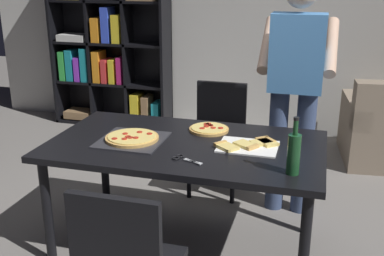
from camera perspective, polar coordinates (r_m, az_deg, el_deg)
ground_plane at (r=3.28m, az=-0.73°, el=-14.20°), size 12.00×12.00×0.00m
back_wall at (r=5.31m, az=7.40°, el=14.46°), size 6.40×0.10×2.80m
dining_table at (r=2.96m, az=-0.78°, el=-3.10°), size 1.72×0.96×0.75m
chair_far_side at (r=3.90m, az=3.24°, el=-0.30°), size 0.42×0.42×0.90m
bookshelf at (r=5.64m, az=-10.03°, el=9.44°), size 1.40×0.35×1.95m
person_serving_pizza at (r=3.48m, az=12.46°, el=5.28°), size 0.55×0.54×1.75m
pepperoni_pizza_on_tray at (r=2.99m, az=-7.33°, el=-1.28°), size 0.40×0.40×0.04m
pizza_slices_on_towel at (r=2.89m, az=7.02°, el=-2.08°), size 0.39×0.31×0.03m
wine_bottle at (r=2.52m, az=12.31°, el=-2.98°), size 0.07×0.07×0.32m
kitchen_scissors at (r=2.68m, az=-1.09°, el=-3.76°), size 0.20×0.12×0.01m
second_pizza_plain at (r=3.16m, az=2.09°, el=-0.12°), size 0.27×0.27×0.03m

